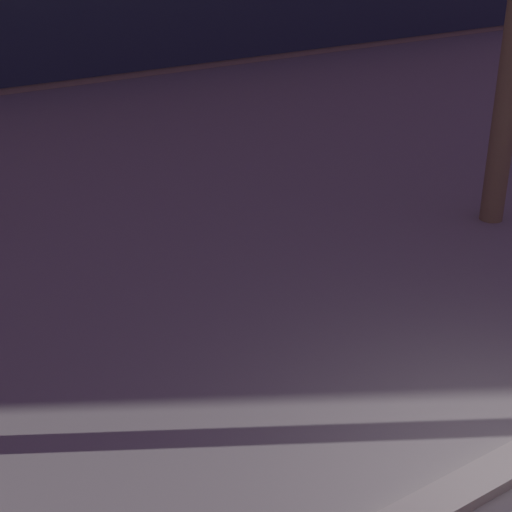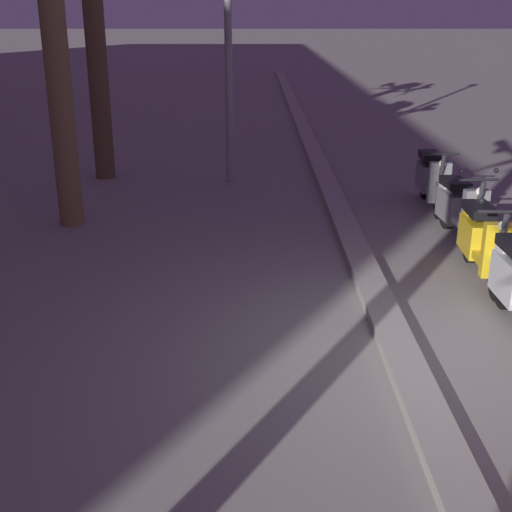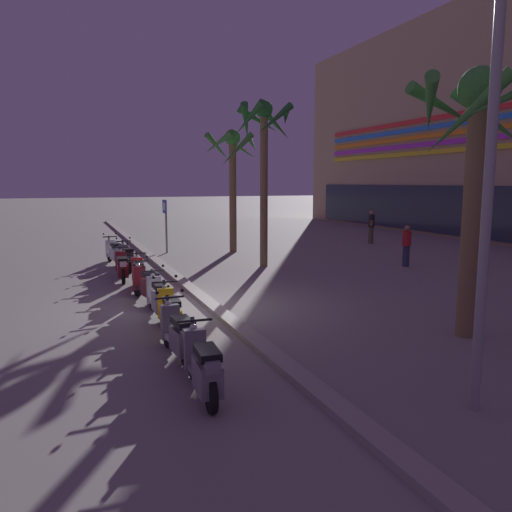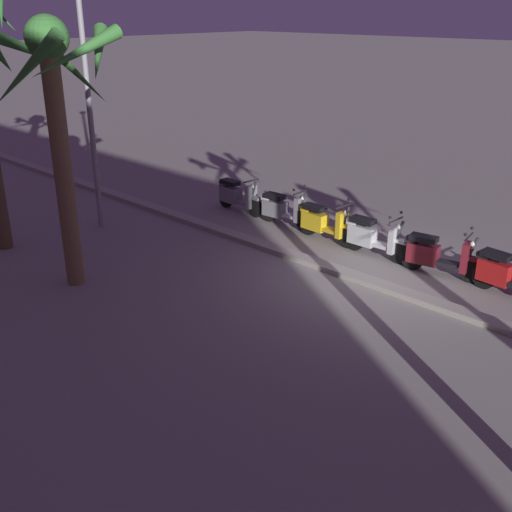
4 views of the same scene
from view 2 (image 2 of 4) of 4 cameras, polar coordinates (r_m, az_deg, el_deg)
ground_plane at (r=6.92m, az=15.05°, el=-8.55°), size 200.00×200.00×0.00m
curb_strip at (r=6.80m, az=12.08°, el=-8.22°), size 60.00×0.36×0.12m
scooter_yellow_mid_front at (r=9.05m, az=18.33°, el=1.17°), size 1.80×0.56×1.17m
scooter_grey_far_back at (r=10.44m, az=16.60°, el=3.78°), size 1.74×0.56×1.17m
scooter_grey_mid_centre at (r=12.10m, az=14.39°, el=6.21°), size 1.80×0.56×1.04m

